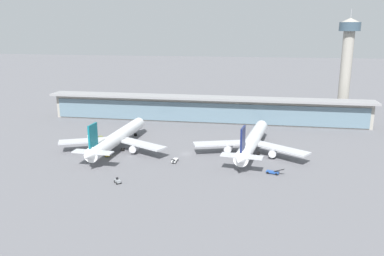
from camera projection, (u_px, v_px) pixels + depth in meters
name	position (u px, v px, depth m)	size (l,w,h in m)	color
ground_plane	(186.00, 154.00, 172.87)	(1200.00, 1200.00, 0.00)	slate
airliner_left_stand	(117.00, 138.00, 177.58)	(50.50, 65.67, 17.49)	white
airliner_centre_stand	(252.00, 141.00, 172.22)	(50.07, 65.63, 17.49)	white
service_truck_near_nose_white	(175.00, 160.00, 161.93)	(2.14, 6.86, 2.70)	silver
service_truck_under_wing_blue	(273.00, 172.00, 148.75)	(6.89, 3.34, 2.70)	#234C9E
service_truck_mid_apron_grey	(117.00, 181.00, 139.94)	(3.16, 3.28, 2.05)	gray
service_truck_by_tail_yellow	(107.00, 154.00, 170.14)	(4.41, 6.63, 2.70)	yellow
service_truck_on_taxiway_olive	(94.00, 138.00, 191.92)	(6.89, 6.68, 3.10)	olive
terminal_building	(206.00, 109.00, 229.67)	(187.39, 12.80, 15.20)	#9E998E
control_tower	(347.00, 60.00, 231.57)	(12.00, 12.00, 64.28)	#9E998E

